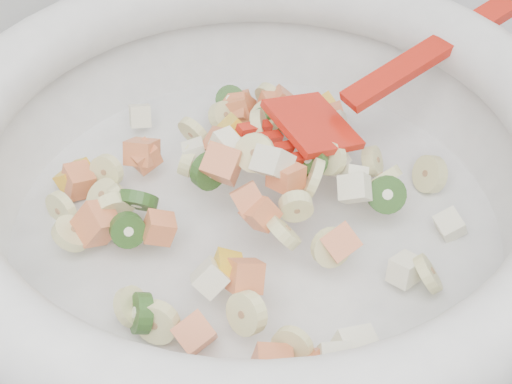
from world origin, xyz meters
TOP-DOWN VIEW (x-y plane):
  - mixing_bowl at (-0.04, 1.47)m, footprint 0.50×0.44m

SIDE VIEW (x-z plane):
  - mixing_bowl at x=-0.04m, z-range 0.90..1.03m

